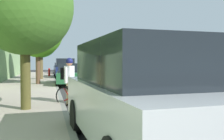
{
  "coord_description": "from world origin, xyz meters",
  "views": [
    {
      "loc": [
        2.59,
        14.11,
        1.62
      ],
      "look_at": [
        0.45,
        5.68,
        1.33
      ],
      "focal_mm": 40.06,
      "sensor_mm": 36.0,
      "label": 1
    }
  ],
  "objects": [
    {
      "name": "parked_sedan_green_mid",
      "position": [
        1.18,
        -3.19,
        0.75
      ],
      "size": [
        2.02,
        4.49,
        1.52
      ],
      "color": "#1E512D",
      "rests_on": "ground"
    },
    {
      "name": "street_tree_near_cyclist",
      "position": [
        3.3,
        -8.6,
        3.17
      ],
      "size": [
        2.83,
        2.83,
        4.31
      ],
      "color": "brown",
      "rests_on": "sidewalk"
    },
    {
      "name": "street_tree_far_end",
      "position": [
        3.3,
        5.86,
        3.35
      ],
      "size": [
        3.03,
        3.03,
        4.77
      ],
      "color": "#48431E",
      "rests_on": "sidewalk"
    },
    {
      "name": "sidewalk",
      "position": [
        4.1,
        0.0,
        0.06
      ],
      "size": [
        3.79,
        47.92,
        0.13
      ],
      "primitive_type": "cube",
      "color": "#A29387",
      "rests_on": "ground"
    },
    {
      "name": "curb_edge",
      "position": [
        2.13,
        0.0,
        0.06
      ],
      "size": [
        0.16,
        47.92,
        0.13
      ],
      "primitive_type": "cube",
      "color": "gray",
      "rests_on": "ground"
    },
    {
      "name": "bicycle_at_curb",
      "position": [
        1.66,
        5.22,
        0.38
      ],
      "size": [
        1.41,
        1.11,
        0.76
      ],
      "color": "black",
      "rests_on": "ground"
    },
    {
      "name": "parked_suv_silver_far",
      "position": [
        1.04,
        9.86,
        1.03
      ],
      "size": [
        2.15,
        4.79,
        1.99
      ],
      "color": "#B7BABF",
      "rests_on": "ground"
    },
    {
      "name": "lane_stripe_bike_edge",
      "position": [
        0.66,
        0.0,
        0.0
      ],
      "size": [
        0.12,
        47.92,
        0.01
      ],
      "primitive_type": "cube",
      "color": "white",
      "rests_on": "ground"
    },
    {
      "name": "cyclist_with_backpack",
      "position": [
        1.88,
        4.76,
        1.08
      ],
      "size": [
        0.53,
        0.55,
        1.77
      ],
      "color": "#C6B284",
      "rests_on": "ground"
    },
    {
      "name": "parked_sedan_red_nearest",
      "position": [
        1.06,
        -19.72,
        0.75
      ],
      "size": [
        1.91,
        4.44,
        1.52
      ],
      "color": "maroon",
      "rests_on": "ground"
    },
    {
      "name": "fire_hydrant",
      "position": [
        2.56,
        -12.84,
        0.55
      ],
      "size": [
        0.22,
        0.22,
        0.84
      ],
      "color": "red",
      "rests_on": "sidewalk"
    },
    {
      "name": "street_tree_mid_block",
      "position": [
        3.3,
        -3.52,
        3.75
      ],
      "size": [
        3.43,
        3.43,
        5.47
      ],
      "color": "brown",
      "rests_on": "sidewalk"
    },
    {
      "name": "lane_stripe_centre",
      "position": [
        -2.8,
        0.24,
        0.0
      ],
      "size": [
        0.14,
        48.4,
        0.01
      ],
      "color": "white",
      "rests_on": "ground"
    },
    {
      "name": "ground",
      "position": [
        0.0,
        0.0,
        0.0
      ],
      "size": [
        76.67,
        76.67,
        0.0
      ],
      "primitive_type": "plane",
      "color": "#2C2C2C"
    },
    {
      "name": "parked_pickup_dark_blue_second",
      "position": [
        1.05,
        -11.69,
        0.9
      ],
      "size": [
        2.08,
        5.32,
        1.95
      ],
      "color": "navy",
      "rests_on": "ground"
    }
  ]
}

